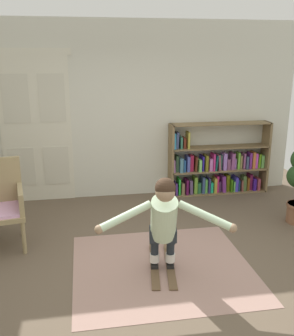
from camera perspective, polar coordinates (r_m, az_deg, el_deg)
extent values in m
plane|color=brown|center=(4.47, 0.09, -15.23)|extent=(7.20, 7.20, 0.00)
cube|color=beige|center=(6.44, -3.88, 8.39)|extent=(6.00, 0.10, 2.90)
cube|color=beige|center=(6.48, -18.48, 5.16)|extent=(0.55, 0.04, 2.35)
cube|color=beige|center=(6.39, -18.92, 9.67)|extent=(0.41, 0.01, 0.76)
cube|color=beige|center=(6.59, -18.05, 0.11)|extent=(0.41, 0.01, 0.64)
cube|color=beige|center=(6.42, -13.61, 5.44)|extent=(0.55, 0.04, 2.35)
cube|color=beige|center=(6.32, -13.93, 10.01)|extent=(0.41, 0.01, 0.76)
cube|color=beige|center=(6.53, -13.27, 0.34)|extent=(0.41, 0.01, 0.64)
cube|color=beige|center=(6.34, -16.95, 16.23)|extent=(1.22, 0.04, 0.10)
cube|color=#A37E72|center=(4.56, 2.28, -14.44)|extent=(2.02, 1.86, 0.01)
cube|color=olive|center=(6.54, 3.58, 1.09)|extent=(0.04, 0.30, 1.24)
cube|color=olive|center=(7.12, 17.11, 1.66)|extent=(0.04, 0.30, 1.24)
cube|color=olive|center=(6.96, 10.37, -3.47)|extent=(1.71, 0.30, 0.02)
cube|color=olive|center=(6.84, 10.54, -0.25)|extent=(1.71, 0.30, 0.02)
cube|color=olive|center=(6.73, 10.72, 3.07)|extent=(1.71, 0.30, 0.02)
cube|color=olive|center=(6.65, 10.90, 6.49)|extent=(1.71, 0.30, 0.02)
cube|color=#B7334B|center=(6.68, 3.81, -2.98)|extent=(0.03, 0.20, 0.22)
cube|color=#4B2C80|center=(6.70, 4.21, -2.97)|extent=(0.04, 0.24, 0.22)
cube|color=green|center=(6.72, 4.69, -2.62)|extent=(0.03, 0.20, 0.28)
cube|color=brown|center=(6.74, 5.19, -2.92)|extent=(0.05, 0.22, 0.21)
cube|color=#541143|center=(6.73, 5.81, -2.70)|extent=(0.04, 0.22, 0.26)
cube|color=#59446A|center=(6.78, 6.37, -2.65)|extent=(0.06, 0.22, 0.25)
cube|color=#669930|center=(6.78, 7.08, -2.45)|extent=(0.06, 0.18, 0.30)
cube|color=#27663B|center=(6.82, 7.62, -2.84)|extent=(0.06, 0.15, 0.19)
cube|color=#334875|center=(6.82, 8.19, -2.41)|extent=(0.05, 0.20, 0.29)
cube|color=#5AB94E|center=(6.86, 8.55, -2.50)|extent=(0.04, 0.20, 0.25)
cube|color=navy|center=(6.86, 9.04, -2.42)|extent=(0.03, 0.20, 0.27)
cube|color=#21D693|center=(6.90, 9.39, -2.71)|extent=(0.04, 0.18, 0.18)
cube|color=gold|center=(6.88, 9.93, -2.44)|extent=(0.04, 0.20, 0.27)
cube|color=#CB2472|center=(6.91, 10.26, -2.25)|extent=(0.04, 0.16, 0.29)
cube|color=#512D5C|center=(6.95, 10.56, -2.61)|extent=(0.04, 0.16, 0.18)
cube|color=#752F8C|center=(6.95, 11.10, -2.19)|extent=(0.08, 0.23, 0.29)
cube|color=#606611|center=(6.99, 11.73, -2.10)|extent=(0.06, 0.15, 0.30)
cube|color=#387313|center=(7.00, 12.17, -2.41)|extent=(0.03, 0.22, 0.23)
cube|color=#67C250|center=(7.03, 12.56, -2.54)|extent=(0.03, 0.20, 0.18)
cube|color=#423BD1|center=(7.05, 12.86, -2.19)|extent=(0.05, 0.23, 0.25)
cube|color=navy|center=(7.05, 13.33, -2.48)|extent=(0.03, 0.14, 0.20)
cube|color=brown|center=(7.07, 13.69, -2.42)|extent=(0.04, 0.21, 0.21)
cube|color=#4B6834|center=(7.07, 14.11, -2.12)|extent=(0.07, 0.14, 0.28)
cube|color=brown|center=(7.12, 14.56, -2.21)|extent=(0.04, 0.17, 0.23)
cube|color=maroon|center=(7.15, 14.92, -1.92)|extent=(0.05, 0.17, 0.29)
cube|color=#361681|center=(7.18, 15.39, -2.21)|extent=(0.06, 0.21, 0.21)
cube|color=#913749|center=(7.21, 15.95, -2.18)|extent=(0.05, 0.21, 0.21)
cube|color=#A870B1|center=(6.56, 3.93, 0.34)|extent=(0.05, 0.15, 0.22)
cube|color=#335135|center=(6.59, 4.42, 0.69)|extent=(0.05, 0.14, 0.28)
cube|color=teal|center=(6.58, 4.97, 0.53)|extent=(0.05, 0.22, 0.25)
cube|color=#275A9D|center=(6.61, 5.48, 0.37)|extent=(0.03, 0.17, 0.20)
cube|color=#505AB3|center=(6.65, 5.98, 0.72)|extent=(0.05, 0.22, 0.26)
cube|color=#9D1A3F|center=(6.65, 6.51, 0.79)|extent=(0.06, 0.16, 0.28)
cube|color=#572C1A|center=(6.67, 7.13, 0.69)|extent=(0.05, 0.20, 0.25)
cube|color=#7ED267|center=(6.67, 7.69, 0.48)|extent=(0.04, 0.22, 0.21)
cube|color=#3020B1|center=(6.71, 8.11, 0.77)|extent=(0.03, 0.21, 0.26)
cube|color=olive|center=(6.70, 8.68, 0.81)|extent=(0.05, 0.19, 0.27)
cube|color=#C06CBE|center=(6.74, 9.27, 0.60)|extent=(0.05, 0.20, 0.21)
cube|color=#CE2C82|center=(6.75, 9.71, 0.96)|extent=(0.03, 0.21, 0.30)
cube|color=#154F4D|center=(6.76, 10.08, 0.84)|extent=(0.05, 0.20, 0.27)
cube|color=#964E5E|center=(6.78, 10.46, 0.91)|extent=(0.05, 0.22, 0.28)
cube|color=#3E695B|center=(6.82, 10.74, 0.93)|extent=(0.03, 0.18, 0.26)
cube|color=#A374D5|center=(6.81, 11.31, 1.02)|extent=(0.06, 0.18, 0.30)
cube|color=#7C466D|center=(6.86, 11.82, 0.64)|extent=(0.07, 0.18, 0.19)
cube|color=#904C89|center=(6.88, 12.43, 1.07)|extent=(0.07, 0.19, 0.29)
cube|color=#A35EC1|center=(6.93, 12.81, 0.71)|extent=(0.03, 0.14, 0.18)
cube|color=#67BA35|center=(6.91, 13.30, 1.12)|extent=(0.03, 0.14, 0.30)
cube|color=olive|center=(6.95, 13.59, 0.97)|extent=(0.03, 0.17, 0.24)
cube|color=#924F87|center=(6.96, 14.04, 1.10)|extent=(0.03, 0.18, 0.28)
cube|color=#3E4D71|center=(6.98, 14.40, 0.89)|extent=(0.04, 0.21, 0.22)
cube|color=#73298A|center=(6.99, 14.91, 1.13)|extent=(0.04, 0.16, 0.28)
cube|color=#BE6A32|center=(7.02, 15.36, 1.20)|extent=(0.05, 0.17, 0.29)
cube|color=#D34ACE|center=(7.07, 15.68, 1.16)|extent=(0.05, 0.18, 0.26)
cube|color=#5C9B19|center=(7.10, 16.12, 1.12)|extent=(0.05, 0.17, 0.25)
cube|color=#77C566|center=(7.13, 16.57, 1.04)|extent=(0.05, 0.16, 0.22)
cube|color=#39A2D7|center=(6.46, 4.00, 4.04)|extent=(0.04, 0.17, 0.26)
cube|color=#3E4872|center=(6.48, 4.44, 4.15)|extent=(0.05, 0.15, 0.28)
cube|color=#316D57|center=(6.51, 4.98, 3.83)|extent=(0.03, 0.20, 0.20)
cube|color=maroon|center=(6.54, 5.48, 3.79)|extent=(0.04, 0.18, 0.18)
cube|color=gold|center=(6.53, 6.05, 4.18)|extent=(0.03, 0.20, 0.28)
cylinder|color=#9B865D|center=(4.98, -17.79, -9.80)|extent=(0.06, 0.06, 0.42)
cylinder|color=#9B865D|center=(5.45, -18.02, -7.48)|extent=(0.06, 0.06, 0.42)
cube|color=#9B865D|center=(5.06, -18.20, -4.35)|extent=(0.15, 0.56, 0.28)
cube|color=brown|center=(4.55, 1.11, -14.36)|extent=(0.23, 0.95, 0.01)
cube|color=brown|center=(4.92, 0.90, -11.43)|extent=(0.11, 0.13, 0.06)
cube|color=black|center=(4.52, 1.12, -14.23)|extent=(0.10, 0.13, 0.04)
cube|color=brown|center=(4.56, 3.44, -14.31)|extent=(0.23, 0.95, 0.01)
cube|color=brown|center=(4.93, 3.04, -11.39)|extent=(0.11, 0.13, 0.06)
cube|color=black|center=(4.53, 3.47, -14.18)|extent=(0.10, 0.13, 0.04)
cylinder|color=white|center=(4.50, 1.12, -13.13)|extent=(0.12, 0.12, 0.10)
cylinder|color=#20272D|center=(4.40, 1.14, -10.87)|extent=(0.10, 0.10, 0.30)
cylinder|color=#20272D|center=(4.33, 1.16, -9.81)|extent=(0.12, 0.12, 0.22)
cylinder|color=white|center=(4.51, 3.47, -13.09)|extent=(0.12, 0.12, 0.10)
cylinder|color=#20272D|center=(4.41, 3.51, -10.83)|extent=(0.10, 0.10, 0.30)
cylinder|color=#20272D|center=(4.34, 3.57, -9.77)|extent=(0.12, 0.12, 0.22)
cube|color=#20272D|center=(4.33, 2.36, -9.74)|extent=(0.32, 0.22, 0.14)
cylinder|color=beige|center=(4.13, 2.50, -7.52)|extent=(0.35, 0.51, 0.59)
sphere|color=#9A7B5C|center=(3.84, 2.73, -3.59)|extent=(0.23, 0.23, 0.20)
sphere|color=#382619|center=(3.83, 2.73, -2.97)|extent=(0.24, 0.24, 0.21)
cylinder|color=beige|center=(3.86, -3.25, -7.17)|extent=(0.58, 0.25, 0.24)
sphere|color=#9A7B5C|center=(3.80, -7.12, -9.01)|extent=(0.10, 0.10, 0.09)
cylinder|color=beige|center=(3.91, 8.66, -7.00)|extent=(0.52, 0.39, 0.24)
sphere|color=#9A7B5C|center=(3.89, 12.59, -8.69)|extent=(0.10, 0.10, 0.09)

